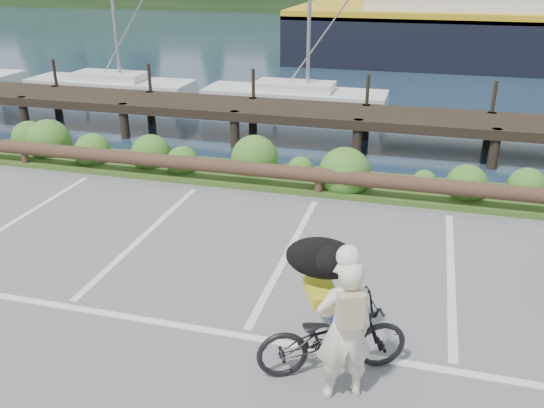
# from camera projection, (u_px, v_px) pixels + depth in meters

# --- Properties ---
(ground) EXTENTS (72.00, 72.00, 0.00)m
(ground) POSITION_uv_depth(u_px,v_px,m) (253.00, 319.00, 7.77)
(ground) COLOR #5D5E60
(vegetation_strip) EXTENTS (34.00, 1.60, 0.10)m
(vegetation_strip) POSITION_uv_depth(u_px,v_px,m) (325.00, 182.00, 12.46)
(vegetation_strip) COLOR #3D5B21
(vegetation_strip) RESTS_ON ground
(log_rail) EXTENTS (32.00, 0.30, 0.60)m
(log_rail) POSITION_uv_depth(u_px,v_px,m) (318.00, 196.00, 11.85)
(log_rail) COLOR #443021
(log_rail) RESTS_ON ground
(bicycle) EXTENTS (1.87, 1.31, 0.93)m
(bicycle) POSITION_uv_depth(u_px,v_px,m) (332.00, 337.00, 6.63)
(bicycle) COLOR black
(bicycle) RESTS_ON ground
(cyclist) EXTENTS (0.74, 0.64, 1.72)m
(cyclist) POSITION_uv_depth(u_px,v_px,m) (344.00, 330.00, 6.10)
(cyclist) COLOR #EDE3C8
(cyclist) RESTS_ON ground
(dog) EXTENTS (0.78, 1.00, 0.52)m
(dog) POSITION_uv_depth(u_px,v_px,m) (322.00, 258.00, 6.86)
(dog) COLOR black
(dog) RESTS_ON bicycle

